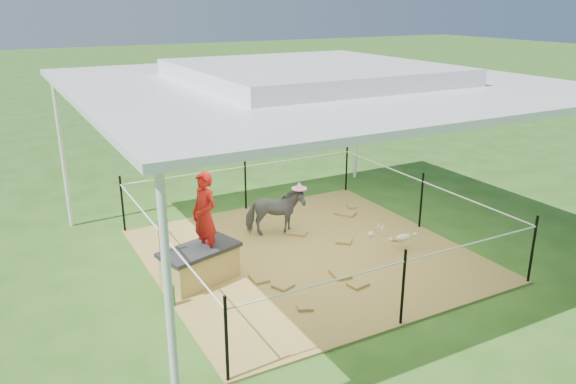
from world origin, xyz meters
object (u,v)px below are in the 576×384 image
green_bottle (172,295)px  picnic_table_near (211,120)px  pony (275,212)px  foal (404,236)px  trash_barrel (311,128)px  picnic_table_far (291,106)px  distant_person (265,120)px  straw_bale (200,266)px  woman (204,209)px

green_bottle → picnic_table_near: 10.18m
green_bottle → pony: 2.62m
green_bottle → pony: bearing=32.5°
picnic_table_near → foal: bearing=-106.5°
foal → green_bottle: bearing=-174.0°
green_bottle → picnic_table_near: picnic_table_near is taller
trash_barrel → picnic_table_far: (1.28, 3.44, -0.07)m
picnic_table_far → distant_person: 3.16m
picnic_table_near → trash_barrel: bearing=-71.2°
straw_bale → picnic_table_near: bearing=68.1°
pony → picnic_table_far: size_ratio=0.48×
pony → picnic_table_near: (1.92, 7.91, -0.08)m
foal → distant_person: bearing=86.8°
green_bottle → picnic_table_far: size_ratio=0.14×
foal → trash_barrel: (2.23, 6.55, 0.22)m
pony → foal: pony is taller
woman → foal: woman is taller
green_bottle → foal: (3.70, -0.06, 0.09)m
woman → distant_person: size_ratio=1.04×
green_bottle → picnic_table_far: 12.27m
green_bottle → straw_bale: bearing=39.3°
picnic_table_far → green_bottle: bearing=-114.5°
picnic_table_near → distant_person: size_ratio=1.46×
pony → trash_barrel: size_ratio=0.99×
trash_barrel → straw_bale: bearing=-131.7°
trash_barrel → distant_person: distant_person is taller
pony → green_bottle: bearing=140.2°
green_bottle → picnic_table_near: bearing=66.1°
pony → foal: 2.10m
woman → distant_person: (4.43, 7.14, -0.50)m
woman → trash_barrel: woman is taller
green_bottle → trash_barrel: size_ratio=0.29×
green_bottle → woman: bearing=34.7°
straw_bale → woman: 0.84m
woman → picnic_table_far: bearing=128.7°
foal → picnic_table_near: bearing=94.4°
trash_barrel → picnic_table_far: bearing=69.6°
foal → picnic_table_near: size_ratio=0.48×
distant_person → trash_barrel: bearing=150.2°
woman → distant_person: 8.42m
foal → distant_person: (1.38, 7.66, 0.33)m
green_bottle → foal: bearing=-1.0°
distant_person → picnic_table_near: bearing=-38.5°
straw_bale → distant_person: bearing=57.6°
foal → trash_barrel: 6.93m
foal → trash_barrel: trash_barrel is taller
woman → picnic_table_far: (6.55, 9.48, -0.67)m
straw_bale → picnic_table_near: (3.57, 8.86, 0.10)m
trash_barrel → distant_person: (-0.85, 1.10, 0.10)m
picnic_table_far → distant_person: distant_person is taller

